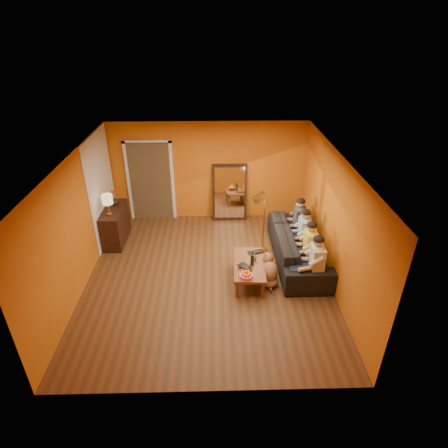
{
  "coord_description": "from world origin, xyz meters",
  "views": [
    {
      "loc": [
        0.17,
        -6.36,
        4.84
      ],
      "look_at": [
        0.35,
        0.5,
        1.0
      ],
      "focal_mm": 30.0,
      "sensor_mm": 36.0,
      "label": 1
    }
  ],
  "objects_px": {
    "floor_lamp": "(263,224)",
    "vase": "(115,201)",
    "sideboard": "(115,225)",
    "person_far_left": "(316,263)",
    "table_lamp": "(108,205)",
    "coffee_table": "(249,272)",
    "dog": "(270,270)",
    "person_far_right": "(299,222)",
    "person_mid_right": "(304,234)",
    "laptop": "(256,253)",
    "mirror_frame": "(230,192)",
    "sofa": "(298,246)",
    "wine_bottle": "(252,259)",
    "tumbler": "(255,258)",
    "person_mid_left": "(310,248)"
  },
  "relations": [
    {
      "from": "table_lamp",
      "to": "laptop",
      "type": "xyz_separation_m",
      "value": [
        3.27,
        -1.03,
        -0.67
      ]
    },
    {
      "from": "sofa",
      "to": "sideboard",
      "type": "bearing_deg",
      "value": 77.21
    },
    {
      "from": "table_lamp",
      "to": "vase",
      "type": "bearing_deg",
      "value": 90.0
    },
    {
      "from": "table_lamp",
      "to": "coffee_table",
      "type": "xyz_separation_m",
      "value": [
        3.09,
        -1.38,
        -0.9
      ]
    },
    {
      "from": "mirror_frame",
      "to": "table_lamp",
      "type": "height_order",
      "value": "mirror_frame"
    },
    {
      "from": "table_lamp",
      "to": "coffee_table",
      "type": "relative_size",
      "value": 0.42
    },
    {
      "from": "dog",
      "to": "tumbler",
      "type": "relative_size",
      "value": 6.89
    },
    {
      "from": "table_lamp",
      "to": "dog",
      "type": "relative_size",
      "value": 0.76
    },
    {
      "from": "person_far_left",
      "to": "person_far_right",
      "type": "distance_m",
      "value": 1.65
    },
    {
      "from": "table_lamp",
      "to": "sofa",
      "type": "bearing_deg",
      "value": -8.88
    },
    {
      "from": "coffee_table",
      "to": "person_mid_right",
      "type": "distance_m",
      "value": 1.57
    },
    {
      "from": "table_lamp",
      "to": "wine_bottle",
      "type": "relative_size",
      "value": 1.65
    },
    {
      "from": "person_far_right",
      "to": "table_lamp",
      "type": "bearing_deg",
      "value": 179.84
    },
    {
      "from": "dog",
      "to": "person_far_right",
      "type": "xyz_separation_m",
      "value": [
        0.87,
        1.47,
        0.28
      ]
    },
    {
      "from": "table_lamp",
      "to": "person_far_left",
      "type": "bearing_deg",
      "value": -20.83
    },
    {
      "from": "sofa",
      "to": "vase",
      "type": "relative_size",
      "value": 13.83
    },
    {
      "from": "mirror_frame",
      "to": "sideboard",
      "type": "height_order",
      "value": "mirror_frame"
    },
    {
      "from": "floor_lamp",
      "to": "vase",
      "type": "bearing_deg",
      "value": 153.7
    },
    {
      "from": "laptop",
      "to": "vase",
      "type": "relative_size",
      "value": 1.84
    },
    {
      "from": "person_far_left",
      "to": "laptop",
      "type": "xyz_separation_m",
      "value": [
        -1.1,
        0.64,
        -0.18
      ]
    },
    {
      "from": "person_far_left",
      "to": "person_mid_right",
      "type": "xyz_separation_m",
      "value": [
        0.0,
        1.1,
        0.0
      ]
    },
    {
      "from": "floor_lamp",
      "to": "wine_bottle",
      "type": "distance_m",
      "value": 1.22
    },
    {
      "from": "person_far_left",
      "to": "laptop",
      "type": "distance_m",
      "value": 1.28
    },
    {
      "from": "table_lamp",
      "to": "laptop",
      "type": "height_order",
      "value": "table_lamp"
    },
    {
      "from": "floor_lamp",
      "to": "vase",
      "type": "xyz_separation_m",
      "value": [
        -3.5,
        0.81,
        0.22
      ]
    },
    {
      "from": "coffee_table",
      "to": "person_mid_right",
      "type": "relative_size",
      "value": 1.0
    },
    {
      "from": "dog",
      "to": "person_mid_left",
      "type": "height_order",
      "value": "person_mid_left"
    },
    {
      "from": "tumbler",
      "to": "sofa",
      "type": "bearing_deg",
      "value": 29.95
    },
    {
      "from": "sideboard",
      "to": "wine_bottle",
      "type": "xyz_separation_m",
      "value": [
        3.14,
        -1.73,
        0.15
      ]
    },
    {
      "from": "person_far_left",
      "to": "laptop",
      "type": "bearing_deg",
      "value": 149.98
    },
    {
      "from": "wine_bottle",
      "to": "laptop",
      "type": "bearing_deg",
      "value": 72.0
    },
    {
      "from": "person_far_right",
      "to": "person_mid_right",
      "type": "bearing_deg",
      "value": -90.0
    },
    {
      "from": "tumbler",
      "to": "laptop",
      "type": "bearing_deg",
      "value": 75.38
    },
    {
      "from": "person_far_left",
      "to": "person_far_right",
      "type": "bearing_deg",
      "value": 90.0
    },
    {
      "from": "mirror_frame",
      "to": "dog",
      "type": "xyz_separation_m",
      "value": [
        0.71,
        -2.86,
        -0.43
      ]
    },
    {
      "from": "vase",
      "to": "person_far_left",
      "type": "bearing_deg",
      "value": -26.85
    },
    {
      "from": "table_lamp",
      "to": "wine_bottle",
      "type": "xyz_separation_m",
      "value": [
        3.14,
        -1.43,
        -0.53
      ]
    },
    {
      "from": "coffee_table",
      "to": "vase",
      "type": "bearing_deg",
      "value": 150.85
    },
    {
      "from": "vase",
      "to": "person_far_right",
      "type": "bearing_deg",
      "value": -7.33
    },
    {
      "from": "person_far_left",
      "to": "wine_bottle",
      "type": "bearing_deg",
      "value": 169.14
    },
    {
      "from": "person_far_right",
      "to": "laptop",
      "type": "xyz_separation_m",
      "value": [
        -1.1,
        -1.01,
        -0.18
      ]
    },
    {
      "from": "table_lamp",
      "to": "floor_lamp",
      "type": "distance_m",
      "value": 3.53
    },
    {
      "from": "floor_lamp",
      "to": "person_far_right",
      "type": "height_order",
      "value": "floor_lamp"
    },
    {
      "from": "sideboard",
      "to": "person_far_left",
      "type": "distance_m",
      "value": 4.79
    },
    {
      "from": "tumbler",
      "to": "sideboard",
      "type": "bearing_deg",
      "value": 154.13
    },
    {
      "from": "sideboard",
      "to": "dog",
      "type": "bearing_deg",
      "value": -27.03
    },
    {
      "from": "person_far_right",
      "to": "dog",
      "type": "bearing_deg",
      "value": -120.75
    },
    {
      "from": "sideboard",
      "to": "laptop",
      "type": "relative_size",
      "value": 3.43
    },
    {
      "from": "mirror_frame",
      "to": "person_far_left",
      "type": "height_order",
      "value": "mirror_frame"
    },
    {
      "from": "coffee_table",
      "to": "person_far_right",
      "type": "height_order",
      "value": "person_far_right"
    }
  ]
}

